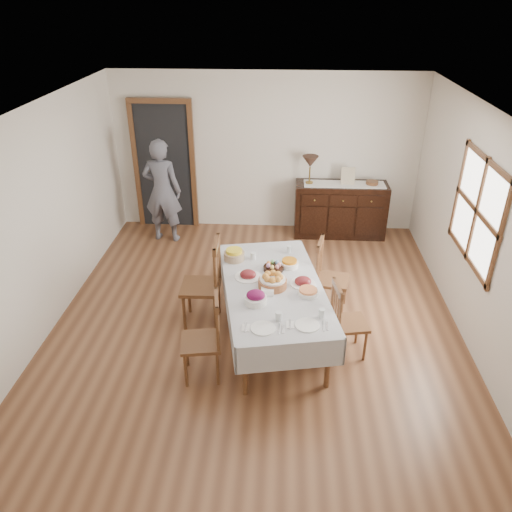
# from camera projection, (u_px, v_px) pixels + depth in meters

# --- Properties ---
(ground) EXTENTS (6.00, 6.00, 0.00)m
(ground) POSITION_uv_depth(u_px,v_px,m) (256.00, 327.00, 6.18)
(ground) COLOR brown
(room_shell) EXTENTS (5.02, 6.02, 2.65)m
(room_shell) POSITION_uv_depth(u_px,v_px,m) (245.00, 190.00, 5.77)
(room_shell) COLOR silver
(room_shell) RESTS_ON ground
(dining_table) EXTENTS (1.47, 2.30, 0.73)m
(dining_table) POSITION_uv_depth(u_px,v_px,m) (273.00, 291.00, 5.70)
(dining_table) COLOR #BABBBF
(dining_table) RESTS_ON ground
(chair_left_near) EXTENTS (0.47, 0.47, 0.98)m
(chair_left_near) POSITION_uv_depth(u_px,v_px,m) (205.00, 337.00, 5.20)
(chair_left_near) COLOR brown
(chair_left_near) RESTS_ON ground
(chair_left_far) EXTENTS (0.48, 0.48, 1.13)m
(chair_left_far) POSITION_uv_depth(u_px,v_px,m) (205.00, 282.00, 6.03)
(chair_left_far) COLOR brown
(chair_left_far) RESTS_ON ground
(chair_right_near) EXTENTS (0.44, 0.44, 0.91)m
(chair_right_near) POSITION_uv_depth(u_px,v_px,m) (346.00, 320.00, 5.53)
(chair_right_near) COLOR brown
(chair_right_near) RESTS_ON ground
(chair_right_far) EXTENTS (0.48, 0.48, 0.97)m
(chair_right_far) POSITION_uv_depth(u_px,v_px,m) (329.00, 276.00, 6.31)
(chair_right_far) COLOR brown
(chair_right_far) RESTS_ON ground
(sideboard) EXTENTS (1.49, 0.54, 0.90)m
(sideboard) POSITION_uv_depth(u_px,v_px,m) (340.00, 210.00, 8.28)
(sideboard) COLOR black
(sideboard) RESTS_ON ground
(person) EXTENTS (0.60, 0.42, 1.80)m
(person) POSITION_uv_depth(u_px,v_px,m) (162.00, 188.00, 7.91)
(person) COLOR #5A5B68
(person) RESTS_ON ground
(bread_basket) EXTENTS (0.32, 0.32, 0.17)m
(bread_basket) POSITION_uv_depth(u_px,v_px,m) (273.00, 281.00, 5.58)
(bread_basket) COLOR brown
(bread_basket) RESTS_ON dining_table
(egg_basket) EXTENTS (0.25, 0.25, 0.10)m
(egg_basket) POSITION_uv_depth(u_px,v_px,m) (274.00, 267.00, 5.94)
(egg_basket) COLOR black
(egg_basket) RESTS_ON dining_table
(ham_platter_a) EXTENTS (0.31, 0.31, 0.11)m
(ham_platter_a) POSITION_uv_depth(u_px,v_px,m) (248.00, 275.00, 5.79)
(ham_platter_a) COLOR white
(ham_platter_a) RESTS_ON dining_table
(ham_platter_b) EXTENTS (0.29, 0.29, 0.11)m
(ham_platter_b) POSITION_uv_depth(u_px,v_px,m) (303.00, 282.00, 5.65)
(ham_platter_b) COLOR white
(ham_platter_b) RESTS_ON dining_table
(beet_bowl) EXTENTS (0.24, 0.24, 0.15)m
(beet_bowl) POSITION_uv_depth(u_px,v_px,m) (256.00, 298.00, 5.31)
(beet_bowl) COLOR white
(beet_bowl) RESTS_ON dining_table
(carrot_bowl) EXTENTS (0.23, 0.23, 0.09)m
(carrot_bowl) POSITION_uv_depth(u_px,v_px,m) (289.00, 263.00, 6.01)
(carrot_bowl) COLOR white
(carrot_bowl) RESTS_ON dining_table
(pineapple_bowl) EXTENTS (0.26, 0.26, 0.14)m
(pineapple_bowl) POSITION_uv_depth(u_px,v_px,m) (234.00, 255.00, 6.15)
(pineapple_bowl) COLOR tan
(pineapple_bowl) RESTS_ON dining_table
(casserole_dish) EXTENTS (0.23, 0.23, 0.07)m
(casserole_dish) POSITION_uv_depth(u_px,v_px,m) (308.00, 292.00, 5.46)
(casserole_dish) COLOR white
(casserole_dish) RESTS_ON dining_table
(butter_dish) EXTENTS (0.15, 0.11, 0.07)m
(butter_dish) POSITION_uv_depth(u_px,v_px,m) (267.00, 292.00, 5.46)
(butter_dish) COLOR white
(butter_dish) RESTS_ON dining_table
(setting_left) EXTENTS (0.44, 0.31, 0.10)m
(setting_left) POSITION_uv_depth(u_px,v_px,m) (268.00, 324.00, 4.97)
(setting_left) COLOR white
(setting_left) RESTS_ON dining_table
(setting_right) EXTENTS (0.44, 0.31, 0.10)m
(setting_right) POSITION_uv_depth(u_px,v_px,m) (312.00, 321.00, 5.01)
(setting_right) COLOR white
(setting_right) RESTS_ON dining_table
(glass_far_a) EXTENTS (0.07, 0.07, 0.09)m
(glass_far_a) POSITION_uv_depth(u_px,v_px,m) (253.00, 256.00, 6.17)
(glass_far_a) COLOR white
(glass_far_a) RESTS_ON dining_table
(glass_far_b) EXTENTS (0.06, 0.06, 0.10)m
(glass_far_b) POSITION_uv_depth(u_px,v_px,m) (289.00, 249.00, 6.32)
(glass_far_b) COLOR white
(glass_far_b) RESTS_ON dining_table
(runner) EXTENTS (1.30, 0.35, 0.01)m
(runner) POSITION_uv_depth(u_px,v_px,m) (344.00, 184.00, 8.05)
(runner) COLOR white
(runner) RESTS_ON sideboard
(table_lamp) EXTENTS (0.26, 0.26, 0.46)m
(table_lamp) POSITION_uv_depth(u_px,v_px,m) (310.00, 162.00, 7.92)
(table_lamp) COLOR olive
(table_lamp) RESTS_ON sideboard
(picture_frame) EXTENTS (0.22, 0.08, 0.28)m
(picture_frame) POSITION_uv_depth(u_px,v_px,m) (348.00, 176.00, 7.99)
(picture_frame) COLOR tan
(picture_frame) RESTS_ON sideboard
(deco_bowl) EXTENTS (0.20, 0.20, 0.06)m
(deco_bowl) POSITION_uv_depth(u_px,v_px,m) (372.00, 183.00, 8.03)
(deco_bowl) COLOR brown
(deco_bowl) RESTS_ON sideboard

